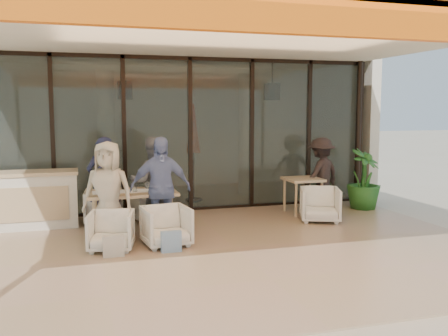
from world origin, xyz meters
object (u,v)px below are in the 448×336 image
(chair_far_left, at_px, (104,205))
(chair_far_right, at_px, (149,204))
(host_counter, at_px, (25,200))
(diner_cream, at_px, (108,192))
(dining_table, at_px, (131,195))
(diner_periwinkle, at_px, (160,188))
(side_table, at_px, (303,183))
(potted_palm, at_px, (364,179))
(standing_woman, at_px, (321,174))
(chair_near_left, at_px, (111,229))
(diner_grey, at_px, (152,182))
(side_chair, at_px, (320,203))
(chair_near_right, at_px, (166,224))
(diner_navy, at_px, (105,183))

(chair_far_left, distance_m, chair_far_right, 0.84)
(host_counter, bearing_deg, diner_cream, -44.50)
(dining_table, xyz_separation_m, diner_periwinkle, (0.43, -0.46, 0.16))
(side_table, bearing_deg, chair_far_right, 174.27)
(chair_far_left, bearing_deg, potted_palm, -177.06)
(diner_cream, distance_m, standing_woman, 4.66)
(chair_near_left, xyz_separation_m, diner_grey, (0.84, 1.40, 0.49))
(chair_far_right, bearing_deg, potted_palm, 161.17)
(chair_far_right, bearing_deg, chair_far_left, -15.64)
(standing_woman, bearing_deg, chair_far_left, -26.15)
(diner_grey, relative_size, diner_cream, 1.01)
(side_table, xyz_separation_m, side_chair, (0.00, -0.75, -0.27))
(chair_far_left, relative_size, side_table, 0.96)
(diner_periwinkle, xyz_separation_m, potted_palm, (4.55, 1.15, -0.20))
(chair_near_right, relative_size, diner_cream, 0.43)
(chair_near_left, xyz_separation_m, chair_near_right, (0.84, 0.00, 0.02))
(chair_far_left, height_order, diner_grey, diner_grey)
(chair_far_right, relative_size, side_chair, 0.88)
(chair_near_left, distance_m, potted_palm, 5.64)
(diner_grey, height_order, standing_woman, diner_grey)
(side_table, height_order, standing_woman, standing_woman)
(chair_near_left, distance_m, standing_woman, 4.84)
(host_counter, relative_size, chair_near_left, 2.76)
(diner_navy, relative_size, diner_grey, 1.01)
(dining_table, distance_m, potted_palm, 5.02)
(diner_periwinkle, distance_m, potted_palm, 4.69)
(chair_far_left, relative_size, chair_far_right, 1.10)
(host_counter, relative_size, diner_grey, 1.12)
(chair_far_right, bearing_deg, dining_table, 50.08)
(dining_table, xyz_separation_m, standing_woman, (4.05, 0.87, 0.09))
(dining_table, xyz_separation_m, chair_far_right, (0.43, 0.94, -0.36))
(chair_far_right, relative_size, diner_cream, 0.40)
(diner_navy, height_order, diner_grey, diner_navy)
(side_chair, bearing_deg, chair_near_right, -143.31)
(diner_grey, xyz_separation_m, standing_woman, (3.62, 0.42, -0.05))
(standing_woman, bearing_deg, side_table, -1.18)
(chair_near_left, bearing_deg, chair_far_left, 102.16)
(chair_near_right, height_order, diner_navy, diner_navy)
(dining_table, distance_m, side_chair, 3.54)
(host_counter, bearing_deg, side_chair, -10.74)
(chair_far_left, xyz_separation_m, side_chair, (3.94, -1.06, 0.01))
(diner_navy, relative_size, diner_periwinkle, 0.98)
(dining_table, bearing_deg, side_chair, -1.90)
(dining_table, xyz_separation_m, side_table, (3.52, 0.63, -0.05))
(diner_periwinkle, bearing_deg, standing_woman, 21.79)
(chair_near_left, bearing_deg, standing_woman, 34.38)
(potted_palm, bearing_deg, chair_far_right, 176.81)
(host_counter, distance_m, side_chair, 5.40)
(chair_near_right, distance_m, side_table, 3.49)
(chair_near_right, bearing_deg, chair_far_right, 83.11)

